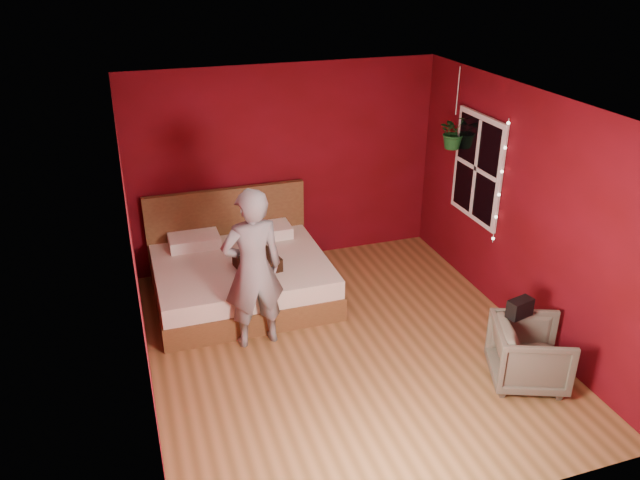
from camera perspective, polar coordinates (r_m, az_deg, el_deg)
The scene contains 10 objects.
floor at distance 6.74m, azimuth 2.30°, elevation -9.76°, with size 4.50×4.50×0.00m, color #9C6D3E.
room_walls at distance 5.93m, azimuth 2.58°, elevation 3.61°, with size 4.04×4.54×2.62m.
window at distance 7.60m, azimuth 14.18°, elevation 6.38°, with size 0.05×0.97×1.27m.
fairy_lights at distance 7.17m, azimuth 16.17°, elevation 5.02°, with size 0.04×0.04×1.45m.
bed at distance 7.58m, azimuth -7.32°, elevation -3.07°, with size 2.03×1.73×1.12m.
person at distance 6.41m, azimuth -6.15°, elevation -2.66°, with size 0.64×0.42×1.76m, color gray.
armchair at distance 6.42m, azimuth 18.60°, elevation -9.80°, with size 0.68×0.70×0.64m, color #676451.
handbag at distance 6.31m, azimuth 17.81°, elevation -5.93°, with size 0.25×0.13×0.18m, color black.
throw_pillow at distance 7.18m, azimuth -5.75°, elevation -2.04°, with size 0.44×0.44×0.16m, color black.
hanging_plant at distance 7.83m, azimuth 12.15°, elevation 9.66°, with size 0.40×0.35×0.98m.
Camera 1 is at (-1.98, -5.14, 3.88)m, focal length 35.00 mm.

